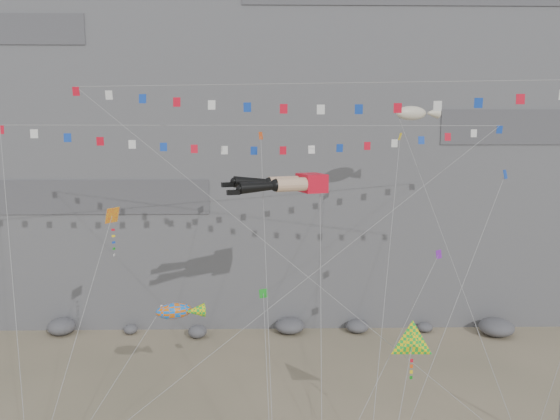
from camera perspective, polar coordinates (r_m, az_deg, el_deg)
cliff at (r=61.54m, az=0.54°, el=15.13°), size 80.00×28.00×50.00m
talus_boulders at (r=49.21m, az=1.02°, el=-12.04°), size 60.00×3.00×1.20m
anchor_pole_right at (r=35.59m, az=27.20°, el=-18.54°), size 0.12×0.12×4.38m
legs_kite at (r=33.65m, az=0.60°, el=2.73°), size 6.58×13.25×18.77m
flag_banner_upper at (r=36.86m, az=-1.24°, el=8.80°), size 33.27×14.99×24.79m
flag_banner_lower at (r=31.93m, az=6.33°, el=13.01°), size 31.92×7.51×23.23m
harlequin_kite at (r=34.37m, az=-17.14°, el=-0.60°), size 3.43×8.97×15.06m
fish_windsock at (r=33.63m, az=-11.04°, el=-10.34°), size 7.25×6.44×10.37m
delta_kite at (r=30.66m, az=13.66°, el=-13.46°), size 4.69×7.71×10.36m
blimp_windsock at (r=40.44m, az=13.58°, el=9.73°), size 5.70×13.56×22.82m
small_kite_a at (r=36.45m, az=-2.00°, el=7.14°), size 1.43×14.69×22.34m
small_kite_b at (r=36.61m, az=16.14°, el=-4.72°), size 9.01×10.39×16.07m
small_kite_c at (r=30.98m, az=-1.74°, el=-9.01°), size 1.12×8.41×11.61m
small_kite_d at (r=39.57m, az=12.39°, el=6.93°), size 5.81×17.56×24.70m
small_kite_e at (r=33.75m, az=22.31°, el=2.99°), size 8.85×7.54×18.57m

